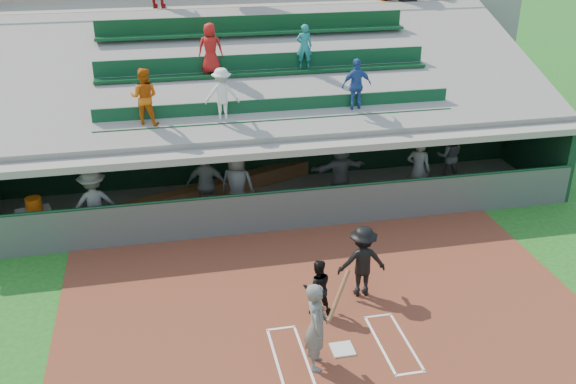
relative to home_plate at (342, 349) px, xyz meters
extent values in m
plane|color=#1A5818|center=(0.00, 0.00, -0.04)|extent=(100.00, 100.00, 0.00)
cube|color=#602B1B|center=(0.00, 0.50, -0.03)|extent=(11.00, 9.00, 0.02)
cube|color=silver|center=(0.00, 0.00, 0.00)|extent=(0.43, 0.43, 0.03)
cube|color=white|center=(-0.75, 0.00, -0.01)|extent=(0.05, 1.80, 0.01)
cube|color=white|center=(0.75, 0.00, -0.01)|extent=(0.05, 1.80, 0.01)
cube|color=white|center=(-1.30, 0.00, -0.01)|extent=(0.05, 1.80, 0.01)
cube|color=white|center=(1.30, 0.00, -0.01)|extent=(0.05, 1.80, 0.01)
cube|color=white|center=(-1.02, 0.90, -0.01)|extent=(0.60, 0.05, 0.01)
cube|color=silver|center=(1.02, 0.90, -0.01)|extent=(0.60, 0.05, 0.01)
cube|color=white|center=(1.02, -0.90, -0.01)|extent=(0.60, 0.05, 0.01)
cube|color=gray|center=(0.00, 6.75, -0.02)|extent=(16.00, 3.50, 0.04)
cube|color=gray|center=(0.00, 13.50, 2.26)|extent=(20.00, 3.00, 4.60)
cube|color=#505550|center=(0.00, 5.00, 0.52)|extent=(16.00, 0.06, 1.10)
cylinder|color=#123921|center=(0.00, 5.00, 1.09)|extent=(16.00, 0.08, 0.08)
cube|color=black|center=(0.00, 8.50, 1.07)|extent=(16.00, 0.25, 2.20)
cube|color=black|center=(8.00, 6.75, 1.07)|extent=(0.25, 3.50, 2.20)
cube|color=gray|center=(0.00, 6.75, 2.17)|extent=(16.40, 3.90, 0.18)
cube|color=gray|center=(0.00, 10.25, 1.12)|extent=(16.40, 3.50, 2.30)
cube|color=gray|center=(0.00, 11.90, 2.26)|extent=(16.40, 0.30, 4.60)
cube|color=gray|center=(0.00, 8.60, 3.42)|extent=(16.40, 6.51, 2.37)
cube|color=#0C351B|center=(0.00, 6.20, 2.62)|extent=(9.40, 0.42, 0.08)
cube|color=#0D3921|center=(0.00, 6.40, 2.88)|extent=(9.40, 0.06, 0.45)
cube|color=#0C361B|center=(0.00, 8.10, 3.37)|extent=(9.40, 0.42, 0.08)
cube|color=#0D3920|center=(0.00, 8.30, 3.62)|extent=(9.40, 0.06, 0.45)
cube|color=#0D3C1D|center=(0.00, 10.00, 4.12)|extent=(9.40, 0.42, 0.08)
cube|color=#0C381A|center=(0.00, 10.20, 4.38)|extent=(9.40, 0.06, 0.45)
imported|color=#C3550B|center=(-3.38, 6.30, 3.38)|extent=(0.82, 0.71, 1.44)
imported|color=silver|center=(-1.45, 6.30, 3.33)|extent=(0.89, 0.54, 1.35)
imported|color=#274B9C|center=(2.10, 6.30, 3.36)|extent=(0.86, 0.43, 1.41)
imported|color=#A31412|center=(-1.52, 8.20, 4.09)|extent=(0.72, 0.51, 1.37)
imported|color=#1B7579|center=(1.12, 8.20, 4.03)|extent=(0.49, 0.36, 1.25)
imported|color=#555752|center=(-0.61, -0.30, 0.86)|extent=(0.53, 0.71, 1.75)
cylinder|color=brown|center=(-0.26, -0.45, 1.57)|extent=(0.56, 0.54, 0.75)
sphere|color=#915D34|center=(-0.48, -0.30, 1.22)|extent=(0.10, 0.10, 0.10)
imported|color=black|center=(-0.18, 1.28, 0.60)|extent=(0.63, 0.50, 1.24)
imported|color=black|center=(0.93, 1.78, 0.80)|extent=(1.07, 0.65, 1.63)
cube|color=brown|center=(-0.15, 7.99, 0.22)|extent=(13.65, 6.02, 0.44)
cube|color=silver|center=(-6.34, 5.86, 0.37)|extent=(0.97, 0.82, 0.73)
cylinder|color=#C8530B|center=(-6.28, 5.78, 0.93)|extent=(0.39, 0.39, 0.39)
imported|color=#585B56|center=(-4.83, 5.60, 0.93)|extent=(1.29, 0.87, 1.85)
imported|color=#5C5F59|center=(-1.97, 6.17, 0.92)|extent=(1.15, 0.69, 1.83)
imported|color=#50534E|center=(-1.19, 5.95, 0.94)|extent=(1.09, 0.94, 1.88)
imported|color=#535651|center=(1.77, 6.43, 0.89)|extent=(1.70, 0.72, 1.78)
imported|color=#535551|center=(3.90, 5.97, 0.93)|extent=(0.80, 0.75, 1.84)
imported|color=#525550|center=(5.36, 7.07, 0.79)|extent=(0.91, 0.80, 1.58)
camera|label=1|loc=(-3.05, -9.44, 7.89)|focal=40.00mm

